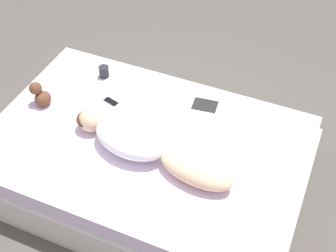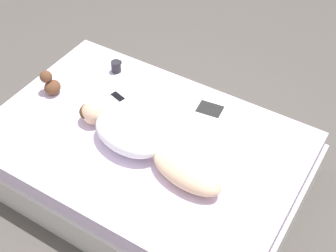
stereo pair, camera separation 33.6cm
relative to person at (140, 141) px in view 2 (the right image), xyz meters
The scene contains 7 objects.
ground_plane 0.54m from the person, 24.24° to the left, with size 12.00×12.00×0.00m, color #4C4742.
bed 0.34m from the person, 24.24° to the left, with size 1.55×2.31×0.44m.
person is the anchor object (origin of this frame).
open_magazine 0.57m from the person, 24.21° to the right, with size 0.47×0.32×0.01m.
coffee_mug 0.92m from the person, 46.32° to the left, with size 0.12×0.08×0.10m.
cell_phone 0.60m from the person, 51.28° to the left, with size 0.10×0.16×0.01m.
plush_toy 0.96m from the person, 81.00° to the left, with size 0.13×0.16×0.19m.
Camera 2 is at (-1.87, -1.36, 2.87)m, focal length 50.00 mm.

